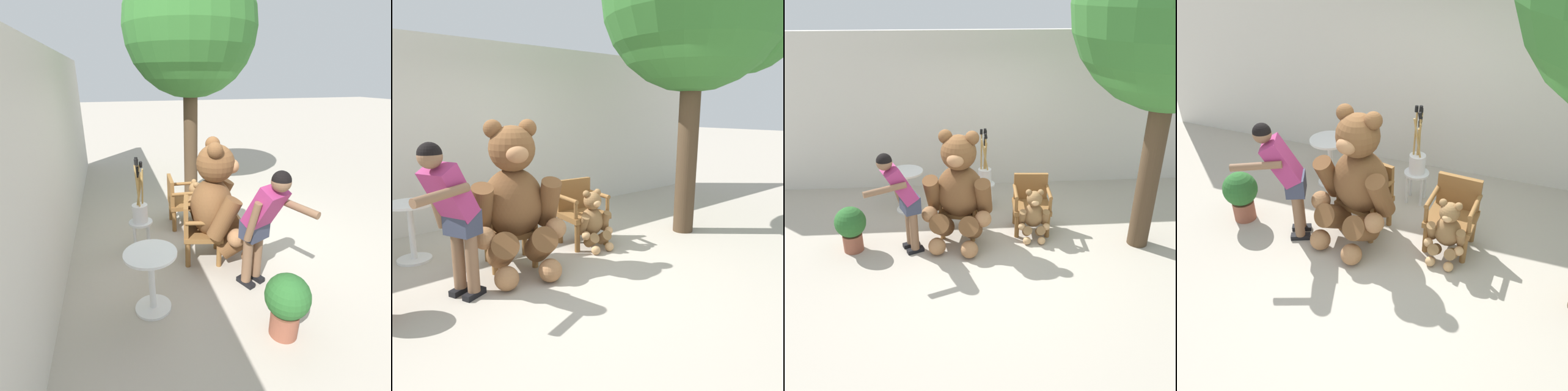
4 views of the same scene
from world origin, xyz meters
TOP-DOWN VIEW (x-y plane):
  - ground_plane at (0.00, 0.00)m, footprint 60.00×60.00m
  - back_wall at (0.00, 2.40)m, footprint 10.00×0.16m
  - wooden_chair_left at (-0.53, 0.56)m, footprint 0.67×0.64m
  - wooden_chair_right at (0.55, 0.56)m, footprint 0.60×0.56m
  - teddy_bear_large at (-0.57, 0.29)m, footprint 1.05×1.06m
  - teddy_bear_small at (0.54, 0.28)m, footprint 0.47×0.46m
  - person_visitor at (-1.35, 0.04)m, footprint 0.71×0.67m
  - white_stool at (-0.10, 1.31)m, footprint 0.34×0.34m
  - brush_bucket at (-0.10, 1.31)m, footprint 0.22×0.22m
  - round_side_table at (-1.40, 1.33)m, footprint 0.56×0.56m
  - patio_tree at (2.17, -0.08)m, footprint 2.64×2.51m
  - potted_plant at (-2.11, 0.13)m, footprint 0.44×0.44m

SIDE VIEW (x-z plane):
  - ground_plane at x=0.00m, z-range 0.00..0.00m
  - white_stool at x=-0.10m, z-range 0.13..0.59m
  - teddy_bear_small at x=0.54m, z-range -0.01..0.77m
  - potted_plant at x=-2.11m, z-range 0.06..0.74m
  - round_side_table at x=-1.40m, z-range 0.09..0.81m
  - wooden_chair_left at x=-0.53m, z-range 0.03..0.89m
  - wooden_chair_right at x=0.55m, z-range 0.03..0.89m
  - brush_bucket at x=-0.10m, z-range 0.20..1.15m
  - teddy_bear_large at x=-0.57m, z-range -0.02..1.67m
  - person_visitor at x=-1.35m, z-range 0.15..1.67m
  - back_wall at x=0.00m, z-range 0.00..2.80m
  - patio_tree at x=2.17m, z-range 0.94..5.46m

